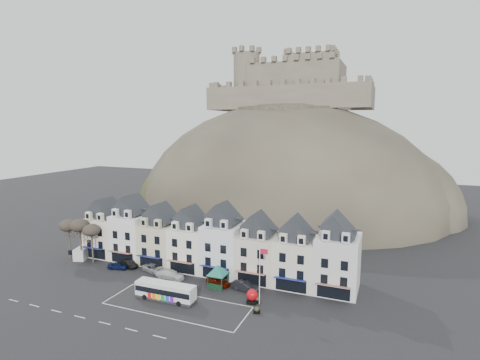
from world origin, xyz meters
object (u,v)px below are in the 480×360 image
(red_buoy, at_px, (252,296))
(white_van, at_px, (84,252))
(car_silver, at_px, (153,268))
(car_charcoal, at_px, (245,286))
(car_navy, at_px, (118,266))
(car_white, at_px, (170,274))
(bus, at_px, (166,291))
(car_maroon, at_px, (218,281))
(car_black, at_px, (129,263))
(flagpole, at_px, (260,272))
(bus_shelter, at_px, (218,270))

(red_buoy, xyz_separation_m, white_van, (-39.15, 5.71, 0.04))
(car_silver, distance_m, car_charcoal, 18.80)
(car_navy, relative_size, car_silver, 0.77)
(car_navy, distance_m, car_white, 11.60)
(car_white, xyz_separation_m, car_charcoal, (14.19, 0.39, 0.01))
(red_buoy, bearing_deg, bus, -162.01)
(red_buoy, bearing_deg, car_silver, 167.77)
(white_van, height_order, car_maroon, white_van)
(car_black, height_order, car_maroon, car_maroon)
(bus, distance_m, car_white, 8.39)
(bus, bearing_deg, red_buoy, 16.79)
(car_charcoal, bearing_deg, car_maroon, 97.29)
(car_white, xyz_separation_m, car_maroon, (9.20, 0.63, -0.01))
(white_van, xyz_separation_m, car_silver, (17.81, -1.09, -0.47))
(flagpole, relative_size, car_charcoal, 1.90)
(red_buoy, height_order, car_charcoal, red_buoy)
(car_navy, relative_size, car_maroon, 0.85)
(white_van, bearing_deg, bus_shelter, -22.46)
(bus, relative_size, red_buoy, 4.49)
(white_van, bearing_deg, car_white, -24.34)
(white_van, distance_m, car_black, 12.03)
(car_navy, xyz_separation_m, car_black, (1.20, 1.63, 0.06))
(red_buoy, xyz_separation_m, car_black, (-27.16, 4.85, -0.42))
(red_buoy, relative_size, car_silver, 0.45)
(car_navy, distance_m, car_charcoal, 25.80)
(white_van, relative_size, car_maroon, 1.22)
(bus, distance_m, car_silver, 12.24)
(white_van, bearing_deg, flagpole, -25.96)
(red_buoy, height_order, car_navy, red_buoy)
(car_black, height_order, car_white, car_white)
(car_maroon, bearing_deg, white_van, 100.82)
(car_black, bearing_deg, bus, -100.42)
(car_maroon, distance_m, car_charcoal, 5.00)
(car_silver, distance_m, car_white, 4.79)
(bus_shelter, bearing_deg, red_buoy, -24.75)
(bus_shelter, distance_m, car_charcoal, 5.31)
(white_van, distance_m, car_navy, 11.09)
(bus, xyz_separation_m, car_white, (-3.88, 7.40, -0.75))
(car_navy, bearing_deg, white_van, 63.50)
(car_navy, bearing_deg, car_silver, -92.15)
(car_charcoal, bearing_deg, flagpole, -122.89)
(car_charcoal, bearing_deg, car_silver, 96.89)
(car_maroon, height_order, car_charcoal, car_charcoal)
(car_black, bearing_deg, car_silver, -70.33)
(red_buoy, bearing_deg, car_navy, 173.52)
(bus, xyz_separation_m, car_black, (-14.28, 9.04, -0.83))
(car_navy, bearing_deg, car_black, -49.77)
(flagpole, relative_size, car_black, 2.13)
(car_maroon, bearing_deg, car_black, 101.26)
(car_navy, bearing_deg, car_white, -103.51)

